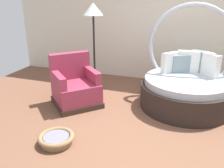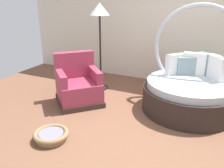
% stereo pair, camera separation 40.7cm
% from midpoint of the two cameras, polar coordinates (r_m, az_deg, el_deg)
% --- Properties ---
extents(ground_plane, '(8.00, 8.00, 0.02)m').
position_cam_midpoint_polar(ground_plane, '(3.70, 10.18, -12.42)').
color(ground_plane, brown).
extents(back_wall, '(8.00, 0.12, 2.82)m').
position_cam_midpoint_polar(back_wall, '(5.68, 18.51, 13.76)').
color(back_wall, silver).
rests_on(back_wall, ground_plane).
extents(round_daybed, '(1.65, 1.65, 1.85)m').
position_cam_midpoint_polar(round_daybed, '(4.60, 20.55, -1.08)').
color(round_daybed, '#2D231E').
rests_on(round_daybed, ground_plane).
extents(red_armchair, '(1.13, 1.13, 0.94)m').
position_cam_midpoint_polar(red_armchair, '(4.61, -5.53, -0.51)').
color(red_armchair, '#38281E').
rests_on(red_armchair, ground_plane).
extents(pet_basket, '(0.51, 0.51, 0.13)m').
position_cam_midpoint_polar(pet_basket, '(3.60, -11.02, -11.89)').
color(pet_basket, '#8E704C').
rests_on(pet_basket, ground_plane).
extents(floor_lamp, '(0.40, 0.40, 1.82)m').
position_cam_midpoint_polar(floor_lamp, '(5.03, -0.53, 15.43)').
color(floor_lamp, black).
rests_on(floor_lamp, ground_plane).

